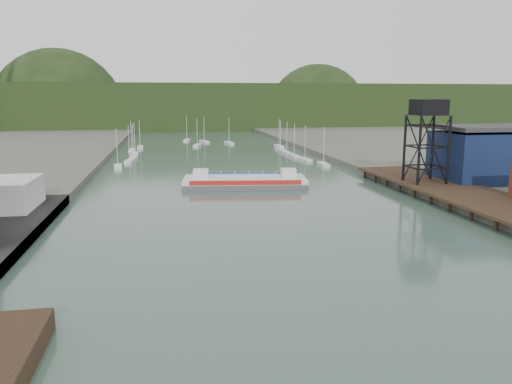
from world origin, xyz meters
name	(u,v)px	position (x,y,z in m)	size (l,w,h in m)	color
ground	(376,357)	(0.00, 0.00, 0.00)	(600.00, 600.00, 0.00)	#324E43
east_pier	(472,196)	(37.00, 45.00, 1.90)	(14.00, 70.00, 2.45)	black
lift_tower	(428,113)	(35.00, 58.00, 15.65)	(6.50, 6.50, 16.00)	black
blue_shed	(489,154)	(50.00, 60.00, 7.06)	(20.50, 14.50, 11.30)	#0D1A39
marina_sailboats	(211,151)	(0.08, 138.46, 0.35)	(57.71, 92.65, 0.90)	silver
distant_hills	(182,110)	(-3.98, 301.35, 10.38)	(500.00, 120.00, 80.00)	black
chain_ferry	(245,181)	(1.41, 71.35, 1.06)	(26.74, 13.41, 3.69)	#4E4F51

